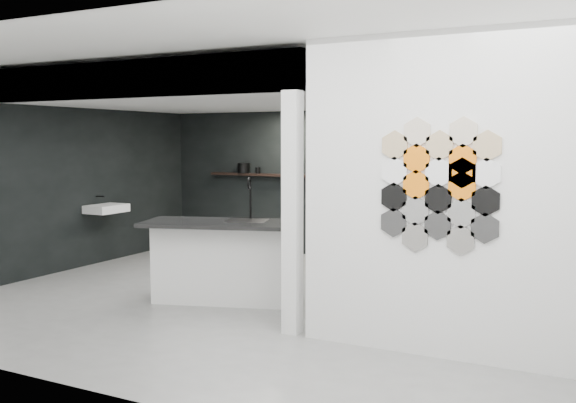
# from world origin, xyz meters

# --- Properties ---
(floor) EXTENTS (7.00, 6.00, 0.01)m
(floor) POSITION_xyz_m (0.00, 0.00, -0.01)
(floor) COLOR slate
(partition_panel) EXTENTS (2.45, 0.15, 2.80)m
(partition_panel) POSITION_xyz_m (2.23, -1.00, 1.40)
(partition_panel) COLOR silver
(partition_panel) RESTS_ON floor
(bay_clad_back) EXTENTS (4.40, 0.04, 2.35)m
(bay_clad_back) POSITION_xyz_m (-1.30, 2.97, 1.18)
(bay_clad_back) COLOR black
(bay_clad_back) RESTS_ON floor
(bay_clad_left) EXTENTS (0.04, 4.00, 2.35)m
(bay_clad_left) POSITION_xyz_m (-3.47, 1.00, 1.18)
(bay_clad_left) COLOR black
(bay_clad_left) RESTS_ON floor
(bulkhead) EXTENTS (4.40, 4.00, 0.40)m
(bulkhead) POSITION_xyz_m (-1.30, 1.00, 2.55)
(bulkhead) COLOR silver
(bulkhead) RESTS_ON corner_column
(corner_column) EXTENTS (0.16, 0.16, 2.35)m
(corner_column) POSITION_xyz_m (0.82, -1.00, 1.18)
(corner_column) COLOR silver
(corner_column) RESTS_ON floor
(fascia_beam) EXTENTS (4.40, 0.16, 0.40)m
(fascia_beam) POSITION_xyz_m (-1.30, -0.92, 2.55)
(fascia_beam) COLOR silver
(fascia_beam) RESTS_ON corner_column
(wall_basin) EXTENTS (0.40, 0.60, 0.12)m
(wall_basin) POSITION_xyz_m (-3.24, 0.80, 0.85)
(wall_basin) COLOR silver
(wall_basin) RESTS_ON bay_clad_left
(display_shelf) EXTENTS (3.00, 0.15, 0.04)m
(display_shelf) POSITION_xyz_m (-1.20, 2.87, 1.30)
(display_shelf) COLOR black
(display_shelf) RESTS_ON bay_clad_back
(kitchen_island) EXTENTS (1.95, 1.30, 1.45)m
(kitchen_island) POSITION_xyz_m (-0.46, -0.25, 0.49)
(kitchen_island) COLOR silver
(kitchen_island) RESTS_ON floor
(stockpot) EXTENTS (0.24, 0.24, 0.17)m
(stockpot) POSITION_xyz_m (-2.08, 2.87, 1.40)
(stockpot) COLOR black
(stockpot) RESTS_ON display_shelf
(kettle) EXTENTS (0.16, 0.16, 0.13)m
(kettle) POSITION_xyz_m (-0.18, 2.87, 1.39)
(kettle) COLOR black
(kettle) RESTS_ON display_shelf
(glass_bowl) EXTENTS (0.17, 0.17, 0.10)m
(glass_bowl) POSITION_xyz_m (0.15, 2.87, 1.37)
(glass_bowl) COLOR gray
(glass_bowl) RESTS_ON display_shelf
(glass_vase) EXTENTS (0.12, 0.12, 0.14)m
(glass_vase) POSITION_xyz_m (0.15, 2.87, 1.39)
(glass_vase) COLOR gray
(glass_vase) RESTS_ON display_shelf
(bottle_dark) EXTENTS (0.06, 0.06, 0.15)m
(bottle_dark) POSITION_xyz_m (-1.31, 2.87, 1.40)
(bottle_dark) COLOR black
(bottle_dark) RESTS_ON display_shelf
(utensil_cup) EXTENTS (0.09, 0.09, 0.10)m
(utensil_cup) POSITION_xyz_m (-1.80, 2.87, 1.37)
(utensil_cup) COLOR black
(utensil_cup) RESTS_ON display_shelf
(hex_tile_cluster) EXTENTS (1.04, 0.02, 1.16)m
(hex_tile_cluster) POSITION_xyz_m (2.26, -1.09, 1.50)
(hex_tile_cluster) COLOR #2D2D2D
(hex_tile_cluster) RESTS_ON partition_panel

